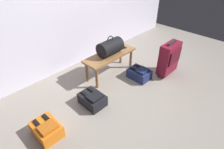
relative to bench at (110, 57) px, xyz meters
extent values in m
plane|color=gray|center=(-0.30, -0.80, -0.35)|extent=(6.60, 6.60, 0.00)
cube|color=olive|center=(0.00, 0.00, 0.05)|extent=(1.00, 0.36, 0.04)
cylinder|color=olive|center=(-0.44, -0.13, -0.16)|extent=(0.05, 0.05, 0.38)
cylinder|color=olive|center=(0.44, -0.13, -0.16)|extent=(0.05, 0.05, 0.38)
cylinder|color=olive|center=(-0.44, 0.13, -0.16)|extent=(0.05, 0.05, 0.38)
cylinder|color=olive|center=(0.44, 0.13, -0.16)|extent=(0.05, 0.05, 0.38)
cylinder|color=black|center=(0.01, 0.00, 0.20)|extent=(0.44, 0.26, 0.26)
torus|color=black|center=(0.01, 0.00, 0.34)|extent=(0.14, 0.02, 0.14)
cube|color=black|center=(0.36, 0.01, 0.07)|extent=(0.07, 0.14, 0.01)
cube|color=black|center=(0.36, 0.01, 0.07)|extent=(0.06, 0.13, 0.00)
cube|color=maroon|center=(0.74, -0.75, -0.02)|extent=(0.44, 0.19, 0.56)
cube|color=#500E1C|center=(0.74, -0.86, 0.05)|extent=(0.35, 0.02, 0.25)
cube|color=#262628|center=(0.74, -0.75, 0.28)|extent=(0.25, 0.03, 0.04)
cylinder|color=black|center=(0.58, -0.69, -0.33)|extent=(0.02, 0.05, 0.05)
cylinder|color=black|center=(0.89, -0.69, -0.33)|extent=(0.02, 0.05, 0.05)
cube|color=black|center=(-0.76, -0.38, -0.27)|extent=(0.28, 0.38, 0.17)
cube|color=black|center=(-0.76, -0.44, -0.16)|extent=(0.21, 0.17, 0.04)
cube|color=black|center=(-0.82, -0.31, -0.17)|extent=(0.04, 0.19, 0.02)
cube|color=black|center=(-0.69, -0.31, -0.17)|extent=(0.04, 0.19, 0.02)
cube|color=orange|center=(-1.51, -0.38, -0.27)|extent=(0.28, 0.38, 0.17)
cube|color=#AD5514|center=(-1.51, -0.45, -0.16)|extent=(0.21, 0.17, 0.04)
cube|color=black|center=(-1.57, -0.31, -0.17)|extent=(0.04, 0.19, 0.02)
cube|color=black|center=(-1.45, -0.31, -0.17)|extent=(0.04, 0.19, 0.02)
cube|color=navy|center=(0.27, -0.47, -0.27)|extent=(0.28, 0.38, 0.17)
cube|color=#182045|center=(0.27, -0.54, -0.16)|extent=(0.21, 0.17, 0.04)
cube|color=black|center=(0.21, -0.40, -0.17)|extent=(0.04, 0.19, 0.02)
cube|color=black|center=(0.34, -0.40, -0.17)|extent=(0.04, 0.19, 0.02)
camera|label=1|loc=(-1.99, -1.98, 1.60)|focal=29.05mm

